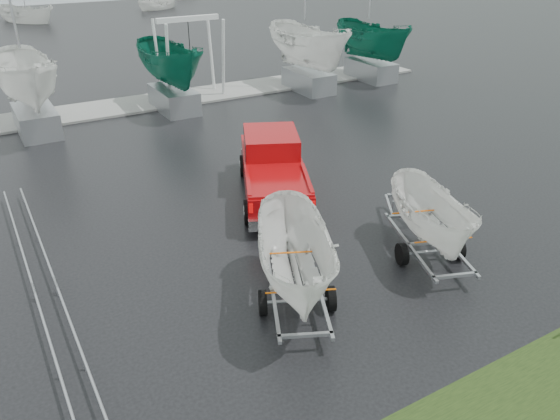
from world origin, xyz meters
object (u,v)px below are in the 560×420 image
object	(u,v)px
pickup_truck	(273,165)
boat_hoist	(190,46)
trailer_hitched	(297,204)
trailer_parked	(438,176)

from	to	relation	value
pickup_truck	boat_hoist	world-z (taller)	boat_hoist
trailer_hitched	trailer_parked	world-z (taller)	trailer_hitched
pickup_truck	trailer_hitched	world-z (taller)	trailer_hitched
trailer_hitched	boat_hoist	xyz separation A→B (m)	(4.83, 18.32, -0.05)
trailer_parked	boat_hoist	world-z (taller)	trailer_parked
trailer_hitched	trailer_parked	xyz separation A→B (m)	(4.23, 0.07, -0.28)
pickup_truck	trailer_parked	size ratio (longest dim) A/B	1.35
trailer_hitched	boat_hoist	size ratio (longest dim) A/B	1.22
trailer_parked	boat_hoist	bearing A→B (deg)	108.20
pickup_truck	trailer_parked	distance (m)	6.10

